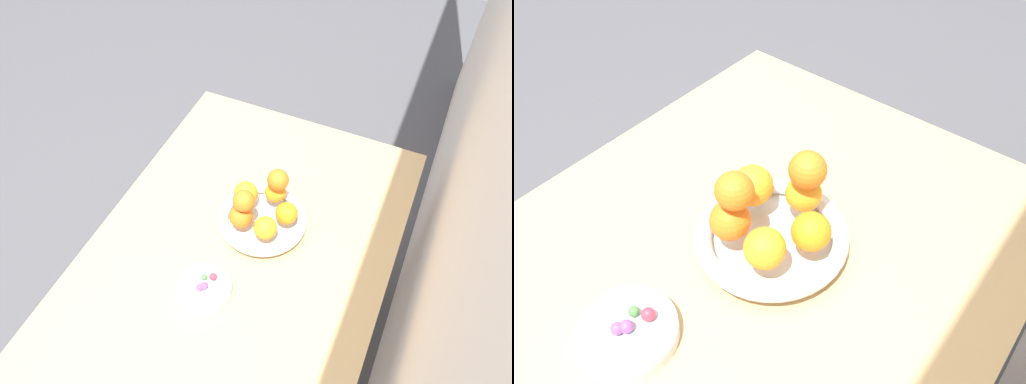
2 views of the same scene
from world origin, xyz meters
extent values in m
plane|color=#4C4C51|center=(0.00, 0.00, 0.00)|extent=(6.00, 6.00, 0.00)
cube|color=beige|center=(0.00, 0.48, 1.25)|extent=(4.00, 0.05, 2.50)
cube|color=tan|center=(0.00, 0.00, 0.72)|extent=(1.10, 0.76, 0.04)
cylinder|color=tan|center=(-0.49, -0.32, 0.35)|extent=(0.05, 0.05, 0.70)
cylinder|color=tan|center=(-0.49, 0.32, 0.35)|extent=(0.05, 0.05, 0.70)
cylinder|color=silver|center=(-0.11, 0.02, 0.75)|extent=(0.20, 0.20, 0.01)
torus|color=silver|center=(-0.11, 0.02, 0.77)|extent=(0.24, 0.24, 0.03)
cylinder|color=silver|center=(0.14, -0.03, 0.75)|extent=(0.14, 0.14, 0.02)
sphere|color=orange|center=(-0.06, -0.02, 0.81)|extent=(0.06, 0.06, 0.06)
sphere|color=orange|center=(-0.06, 0.05, 0.81)|extent=(0.06, 0.06, 0.06)
sphere|color=orange|center=(-0.12, 0.08, 0.81)|extent=(0.06, 0.06, 0.06)
sphere|color=orange|center=(-0.18, 0.03, 0.81)|extent=(0.06, 0.06, 0.06)
sphere|color=orange|center=(-0.14, -0.04, 0.81)|extent=(0.07, 0.07, 0.07)
sphere|color=orange|center=(-0.17, 0.04, 0.87)|extent=(0.06, 0.06, 0.06)
sphere|color=orange|center=(-0.07, -0.01, 0.87)|extent=(0.06, 0.06, 0.06)
sphere|color=#8C4C99|center=(0.13, -0.03, 0.77)|extent=(0.02, 0.02, 0.02)
sphere|color=#C6384C|center=(0.10, -0.02, 0.77)|extent=(0.02, 0.02, 0.02)
sphere|color=#8C4C99|center=(0.14, -0.03, 0.77)|extent=(0.02, 0.02, 0.02)
sphere|color=#4C9947|center=(0.11, -0.04, 0.77)|extent=(0.02, 0.02, 0.02)
camera|label=1|loc=(0.63, 0.33, 1.85)|focal=35.00mm
camera|label=2|loc=(0.27, 0.33, 1.36)|focal=35.00mm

